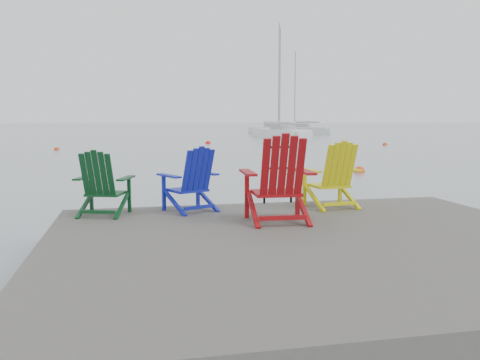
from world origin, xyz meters
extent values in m
plane|color=gray|center=(0.00, 0.00, 0.00)|extent=(400.00, 400.00, 0.00)
cube|color=#2C2A27|center=(0.00, 0.00, 0.40)|extent=(6.00, 5.00, 0.20)
cylinder|color=black|center=(-2.70, 2.20, -0.30)|extent=(0.26, 0.26, 1.20)
cylinder|color=black|center=(0.00, 2.20, -0.30)|extent=(0.26, 0.26, 1.20)
cylinder|color=black|center=(2.70, 2.20, -0.30)|extent=(0.26, 0.26, 1.20)
cylinder|color=black|center=(0.03, 2.45, 0.95)|extent=(0.04, 0.04, 0.90)
cylinder|color=black|center=(0.47, 2.45, 0.95)|extent=(0.04, 0.04, 0.90)
cylinder|color=black|center=(0.25, 2.45, 1.38)|extent=(0.48, 0.04, 0.04)
cylinder|color=black|center=(0.25, 2.45, 1.05)|extent=(0.44, 0.03, 0.03)
cube|color=#0A3918|center=(-2.36, 2.03, 0.79)|extent=(0.58, 0.54, 0.03)
cube|color=#0A3918|center=(-2.57, 2.28, 0.75)|extent=(0.05, 0.05, 0.50)
cube|color=#0A3918|center=(-2.04, 2.12, 0.75)|extent=(0.05, 0.05, 0.50)
cube|color=#0A3918|center=(-2.65, 2.11, 1.01)|extent=(0.26, 0.55, 0.02)
cube|color=#0A3918|center=(-2.08, 1.93, 1.01)|extent=(0.26, 0.55, 0.02)
cube|color=#0A3918|center=(-2.44, 1.76, 1.08)|extent=(0.48, 0.35, 0.61)
cube|color=#0F1AA4|center=(-1.21, 2.10, 0.80)|extent=(0.62, 0.59, 0.04)
cube|color=#0F1AA4|center=(-1.55, 2.14, 0.76)|extent=(0.06, 0.06, 0.51)
cube|color=#0F1AA4|center=(-1.03, 2.38, 0.76)|extent=(0.06, 0.06, 0.51)
cube|color=#0F1AA4|center=(-1.49, 1.96, 1.03)|extent=(0.33, 0.55, 0.03)
cube|color=#0F1AA4|center=(-0.92, 2.21, 1.03)|extent=(0.33, 0.55, 0.03)
cube|color=#0F1AA4|center=(-1.09, 1.83, 1.10)|extent=(0.51, 0.40, 0.63)
cube|color=#970B0F|center=(-0.16, 1.12, 0.86)|extent=(0.62, 0.56, 0.04)
cube|color=#970B0F|center=(-0.50, 1.36, 0.81)|extent=(0.06, 0.06, 0.62)
cube|color=#970B0F|center=(0.20, 1.32, 0.81)|extent=(0.06, 0.06, 0.62)
cube|color=#970B0F|center=(-0.54, 1.12, 1.14)|extent=(0.17, 0.68, 0.03)
cube|color=#970B0F|center=(0.21, 1.08, 1.14)|extent=(0.17, 0.68, 0.03)
cube|color=#970B0F|center=(-0.18, 0.76, 1.23)|extent=(0.56, 0.32, 0.76)
cube|color=#D2CF0B|center=(0.91, 1.98, 0.82)|extent=(0.57, 0.52, 0.04)
cube|color=#D2CF0B|center=(0.58, 2.13, 0.77)|extent=(0.05, 0.05, 0.55)
cube|color=#D2CF0B|center=(1.19, 2.20, 0.77)|extent=(0.05, 0.05, 0.55)
cube|color=#D2CF0B|center=(0.58, 1.92, 1.06)|extent=(0.18, 0.61, 0.03)
cube|color=#D2CF0B|center=(1.24, 1.99, 1.06)|extent=(0.18, 0.61, 0.03)
cube|color=#D2CF0B|center=(0.94, 1.66, 1.14)|extent=(0.51, 0.30, 0.67)
cube|color=white|center=(11.86, 41.48, 0.25)|extent=(3.74, 8.17, 1.10)
cube|color=#9E9EA3|center=(11.95, 41.09, 0.95)|extent=(1.92, 2.63, 0.55)
cylinder|color=gray|center=(11.78, 41.86, 5.75)|extent=(0.12, 0.12, 9.89)
cube|color=silver|center=(16.27, 57.54, 0.25)|extent=(8.83, 8.81, 1.10)
cube|color=#9E9EA3|center=(15.92, 57.19, 0.95)|extent=(3.37, 3.37, 0.55)
cylinder|color=gray|center=(16.62, 57.89, 6.99)|extent=(0.12, 0.12, 12.37)
cube|color=silver|center=(17.28, 52.68, 0.25)|extent=(7.00, 5.22, 1.10)
cube|color=#9E9EA3|center=(17.58, 52.50, 0.95)|extent=(2.48, 2.20, 0.55)
cylinder|color=gray|center=(16.98, 52.87, 5.22)|extent=(0.12, 0.12, 8.84)
sphere|color=#EF3A0E|center=(5.61, 10.89, 0.00)|extent=(0.40, 0.40, 0.40)
sphere|color=red|center=(-6.32, 26.04, 0.00)|extent=(0.32, 0.32, 0.32)
sphere|color=red|center=(15.09, 27.04, 0.00)|extent=(0.33, 0.33, 0.33)
sphere|color=red|center=(3.42, 31.50, 0.00)|extent=(0.40, 0.40, 0.40)
camera|label=1|loc=(-1.98, -5.18, 1.83)|focal=38.00mm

